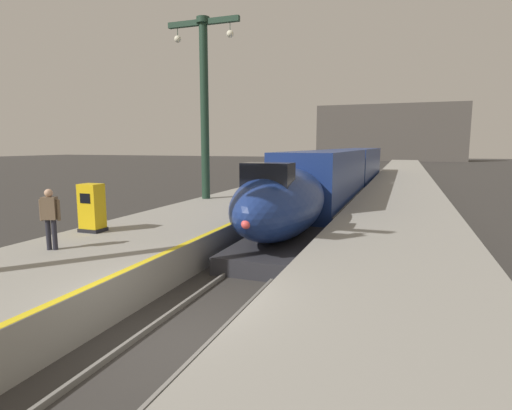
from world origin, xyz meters
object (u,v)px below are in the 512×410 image
(station_column_mid, at_px, (204,92))
(passenger_mid_platform, at_px, (50,214))
(passenger_near_edge, at_px, (277,178))
(rolling_suitcase, at_px, (244,190))
(ticket_machine_yellow, at_px, (92,210))
(highspeed_train_main, at_px, (342,174))

(station_column_mid, bearing_deg, passenger_mid_platform, -84.87)
(passenger_near_edge, bearing_deg, rolling_suitcase, -164.66)
(rolling_suitcase, distance_m, ticket_machine_yellow, 11.14)
(ticket_machine_yellow, bearing_deg, station_column_mid, 92.21)
(passenger_mid_platform, xyz_separation_m, rolling_suitcase, (0.42, 13.43, -0.69))
(station_column_mid, height_order, rolling_suitcase, station_column_mid)
(rolling_suitcase, bearing_deg, highspeed_train_main, 59.46)
(highspeed_train_main, bearing_deg, passenger_mid_platform, -103.08)
(highspeed_train_main, height_order, passenger_near_edge, highspeed_train_main)
(rolling_suitcase, relative_size, ticket_machine_yellow, 0.61)
(passenger_near_edge, bearing_deg, highspeed_train_main, 69.40)
(highspeed_train_main, distance_m, station_column_mid, 12.20)
(station_column_mid, relative_size, rolling_suitcase, 9.52)
(ticket_machine_yellow, bearing_deg, highspeed_train_main, 73.42)
(highspeed_train_main, xyz_separation_m, ticket_machine_yellow, (-5.55, -18.64, -0.13))
(station_column_mid, relative_size, ticket_machine_yellow, 5.84)
(station_column_mid, bearing_deg, rolling_suitcase, 54.41)
(passenger_near_edge, relative_size, passenger_mid_platform, 1.00)
(station_column_mid, height_order, ticket_machine_yellow, station_column_mid)
(passenger_near_edge, bearing_deg, ticket_machine_yellow, -104.04)
(passenger_near_edge, distance_m, ticket_machine_yellow, 11.93)
(rolling_suitcase, bearing_deg, passenger_near_edge, 15.34)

